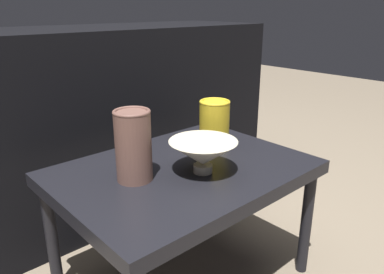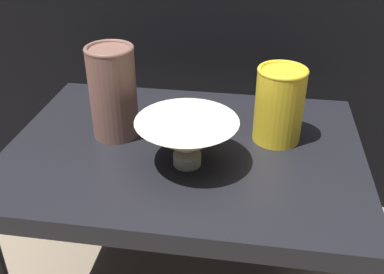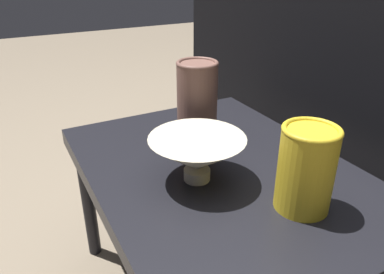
{
  "view_description": "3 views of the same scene",
  "coord_description": "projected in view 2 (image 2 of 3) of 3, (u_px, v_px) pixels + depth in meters",
  "views": [
    {
      "loc": [
        -0.66,
        -0.77,
        0.86
      ],
      "look_at": [
        -0.0,
        -0.04,
        0.51
      ],
      "focal_mm": 35.0,
      "sensor_mm": 36.0,
      "label": 1
    },
    {
      "loc": [
        0.14,
        -0.78,
        0.9
      ],
      "look_at": [
        0.03,
        -0.06,
        0.47
      ],
      "focal_mm": 42.0,
      "sensor_mm": 36.0,
      "label": 2
    },
    {
      "loc": [
        0.59,
        -0.38,
        0.82
      ],
      "look_at": [
        -0.02,
        -0.06,
        0.49
      ],
      "focal_mm": 35.0,
      "sensor_mm": 36.0,
      "label": 3
    }
  ],
  "objects": [
    {
      "name": "table",
      "position": [
        185.0,
        162.0,
        0.95
      ],
      "size": [
        0.73,
        0.53,
        0.41
      ],
      "color": "black",
      "rests_on": "ground_plane"
    },
    {
      "name": "couch_backdrop",
      "position": [
        217.0,
        50.0,
        1.48
      ],
      "size": [
        1.69,
        0.5,
        0.78
      ],
      "color": "black",
      "rests_on": "ground_plane"
    },
    {
      "name": "bowl",
      "position": [
        187.0,
        138.0,
        0.84
      ],
      "size": [
        0.19,
        0.19,
        0.09
      ],
      "color": "beige",
      "rests_on": "table"
    },
    {
      "name": "vase_textured_left",
      "position": [
        113.0,
        91.0,
        0.92
      ],
      "size": [
        0.1,
        0.1,
        0.2
      ],
      "color": "brown",
      "rests_on": "table"
    },
    {
      "name": "vase_colorful_right",
      "position": [
        279.0,
        104.0,
        0.91
      ],
      "size": [
        0.1,
        0.1,
        0.16
      ],
      "color": "gold",
      "rests_on": "table"
    }
  ]
}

